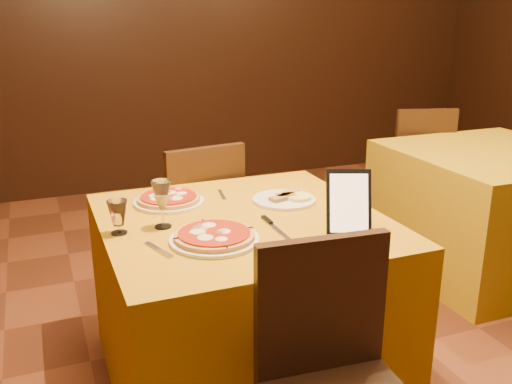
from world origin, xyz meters
name	(u,v)px	position (x,y,z in m)	size (l,w,h in m)	color
wall_back	(176,28)	(0.00, 3.50, 1.40)	(6.00, 0.01, 2.80)	black
main_table	(243,302)	(-0.51, 0.49, 0.38)	(1.10, 1.10, 0.75)	#B27A0B
side_table	(489,210)	(1.30, 1.02, 0.38)	(1.10, 1.10, 0.75)	#AD830B
chair_main_far	(192,223)	(-0.51, 1.27, 0.46)	(0.36, 0.36, 0.91)	black
chair_side_far	(412,167)	(1.30, 1.80, 0.46)	(0.36, 0.36, 0.91)	black
pizza_near	(214,237)	(-0.69, 0.30, 0.77)	(0.33, 0.33, 0.03)	white
pizza_far	(169,200)	(-0.74, 0.78, 0.77)	(0.30, 0.30, 0.03)	white
cutlet_dish	(284,198)	(-0.27, 0.63, 0.76)	(0.27, 0.27, 0.03)	white
wine_glass	(162,204)	(-0.83, 0.51, 0.84)	(0.07, 0.07, 0.19)	#E9D884
water_glass	(118,217)	(-1.00, 0.51, 0.81)	(0.06, 0.06, 0.13)	white
tablet	(349,202)	(-0.20, 0.20, 0.87)	(0.17, 0.01, 0.24)	black
knife	(276,229)	(-0.44, 0.33, 0.75)	(0.24, 0.02, 0.01)	#B8BAC0
fork_near	(159,250)	(-0.89, 0.30, 0.75)	(0.17, 0.02, 0.01)	#B4B4BB
fork_far	(222,195)	(-0.49, 0.80, 0.75)	(0.14, 0.02, 0.01)	#AAA9AF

